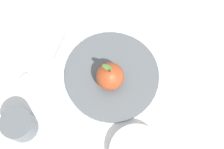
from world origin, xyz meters
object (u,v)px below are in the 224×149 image
Objects in this scene: apple at (110,76)px; spoon at (28,75)px; dinner_plate at (112,76)px; knife at (57,61)px; cup at (19,125)px.

apple reaches higher than spoon.
dinner_plate is 1.33× the size of knife.
spoon is at bearing 77.37° from knife.
dinner_plate is at bearing -132.70° from spoon.
cup is 0.41× the size of knife.
apple is 0.52× the size of spoon.
dinner_plate is 1.48× the size of spoon.
knife is (0.08, -0.17, -0.04)m from cup.
apple is at bearing -102.62° from cup.
spoon is (0.15, 0.16, -0.00)m from dinner_plate.
knife is at bearing 25.66° from apple.
knife is at bearing -102.63° from spoon.
spoon reaches higher than knife.
apple is 1.14× the size of cup.
dinner_plate reaches higher than knife.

